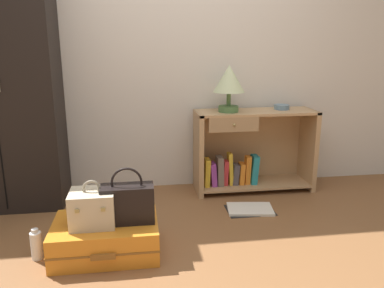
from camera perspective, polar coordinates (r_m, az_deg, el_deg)
ground_plane at (r=2.34m, az=0.46°, el=-18.46°), size 9.00×9.00×0.00m
back_wall at (r=3.45m, az=-3.42°, el=14.93°), size 6.40×0.10×2.60m
wardrobe at (r=3.31m, az=-26.18°, el=8.14°), size 0.81×0.47×1.98m
bookshelf at (r=3.47m, az=8.35°, el=-1.13°), size 1.04×0.37×0.72m
table_lamp at (r=3.27m, az=5.48°, el=9.18°), size 0.27×0.27×0.39m
bowl at (r=3.50m, az=13.08°, el=5.33°), size 0.13×0.13×0.04m
suitcase_large at (r=2.54m, az=-12.56°, el=-13.25°), size 0.65×0.47×0.21m
train_case at (r=2.43m, az=-14.44°, el=-9.09°), size 0.26×0.24×0.28m
handbag at (r=2.42m, az=-9.48°, el=-8.56°), size 0.32×0.14×0.35m
bottle at (r=2.60m, az=-21.97°, el=-13.65°), size 0.07×0.07×0.20m
open_book_on_floor at (r=3.13m, az=8.55°, el=-9.50°), size 0.38×0.29×0.02m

